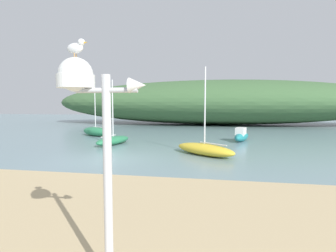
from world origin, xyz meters
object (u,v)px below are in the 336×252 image
mast_structure (86,100)px  sailboat_far_right (113,140)px  seagull_on_radar (76,47)px  motorboat_outer_mooring (241,136)px  sailboat_mid_channel (205,149)px  sailboat_west_reach (96,131)px

mast_structure → sailboat_far_right: sailboat_far_right is taller
seagull_on_radar → motorboat_outer_mooring: 17.84m
mast_structure → sailboat_mid_channel: size_ratio=0.66×
mast_structure → seagull_on_radar: size_ratio=9.34×
sailboat_mid_channel → sailboat_far_right: bearing=156.8°
seagull_on_radar → motorboat_outer_mooring: (3.81, 17.16, -3.08)m
motorboat_outer_mooring → sailboat_west_reach: 12.51m
seagull_on_radar → sailboat_far_right: 15.08m
mast_structure → sailboat_west_reach: (-8.75, 18.53, -2.40)m
mast_structure → seagull_on_radar: bearing=-178.5°
seagull_on_radar → sailboat_far_right: bearing=110.2°
seagull_on_radar → mast_structure: bearing=1.5°
mast_structure → motorboat_outer_mooring: 17.71m
seagull_on_radar → motorboat_outer_mooring: bearing=77.5°
sailboat_far_right → seagull_on_radar: bearing=-69.8°
motorboat_outer_mooring → mast_structure: bearing=-102.1°
mast_structure → sailboat_west_reach: sailboat_west_reach is taller
mast_structure → sailboat_west_reach: bearing=115.3°
sailboat_mid_channel → seagull_on_radar: bearing=-96.7°
sailboat_west_reach → mast_structure: bearing=-64.7°
sailboat_mid_channel → sailboat_far_right: (-6.39, 2.74, -0.02)m
mast_structure → sailboat_far_right: size_ratio=0.71×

